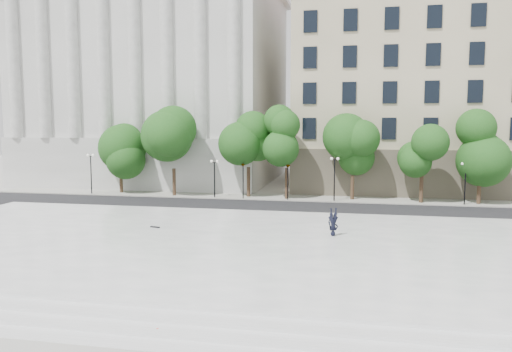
# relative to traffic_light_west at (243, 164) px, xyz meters

# --- Properties ---
(ground) EXTENTS (160.00, 160.00, 0.00)m
(ground) POSITION_rel_traffic_light_west_xyz_m (2.23, -22.30, -3.63)
(ground) COLOR #B1B0A7
(ground) RESTS_ON ground
(plaza) EXTENTS (44.00, 22.00, 0.45)m
(plaza) POSITION_rel_traffic_light_west_xyz_m (2.23, -19.30, -3.40)
(plaza) COLOR white
(plaza) RESTS_ON ground
(street) EXTENTS (60.00, 8.00, 0.02)m
(street) POSITION_rel_traffic_light_west_xyz_m (2.23, -4.30, -3.62)
(street) COLOR black
(street) RESTS_ON ground
(far_sidewalk) EXTENTS (60.00, 4.00, 0.12)m
(far_sidewalk) POSITION_rel_traffic_light_west_xyz_m (2.23, 1.70, -3.57)
(far_sidewalk) COLOR #A09E94
(far_sidewalk) RESTS_ON ground
(building_west) EXTENTS (31.50, 27.65, 25.60)m
(building_west) POSITION_rel_traffic_light_west_xyz_m (-14.77, 16.27, 9.26)
(building_west) COLOR silver
(building_west) RESTS_ON ground
(building_east) EXTENTS (36.00, 26.15, 23.00)m
(building_east) POSITION_rel_traffic_light_west_xyz_m (22.23, 16.61, 7.52)
(building_east) COLOR beige
(building_east) RESTS_ON ground
(traffic_light_west) EXTENTS (0.94, 1.59, 4.14)m
(traffic_light_west) POSITION_rel_traffic_light_west_xyz_m (0.00, 0.00, 0.00)
(traffic_light_west) COLOR black
(traffic_light_west) RESTS_ON ground
(traffic_light_east) EXTENTS (0.60, 1.93, 4.27)m
(traffic_light_east) POSITION_rel_traffic_light_west_xyz_m (4.50, -0.00, 0.14)
(traffic_light_east) COLOR black
(traffic_light_east) RESTS_ON ground
(person_lying) EXTENTS (1.17, 1.93, 0.49)m
(person_lying) POSITION_rel_traffic_light_west_xyz_m (9.65, -16.59, -2.93)
(person_lying) COLOR black
(person_lying) RESTS_ON plaza
(skateboard) EXTENTS (0.73, 0.37, 0.07)m
(skateboard) POSITION_rel_traffic_light_west_xyz_m (-2.59, -16.38, -3.14)
(skateboard) COLOR black
(skateboard) RESTS_ON plaza
(plaza_steps) EXTENTS (44.00, 3.00, 0.30)m
(plaza_steps) POSITION_rel_traffic_light_west_xyz_m (2.23, -31.20, -3.51)
(plaza_steps) COLOR white
(plaza_steps) RESTS_ON ground
(street_trees) EXTENTS (40.83, 5.51, 7.95)m
(street_trees) POSITION_rel_traffic_light_west_xyz_m (3.12, 1.16, 1.70)
(street_trees) COLOR #382619
(street_trees) RESTS_ON ground
(lamp_posts) EXTENTS (38.65, 0.28, 4.38)m
(lamp_posts) POSITION_rel_traffic_light_west_xyz_m (2.44, 0.30, -0.72)
(lamp_posts) COLOR black
(lamp_posts) RESTS_ON ground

